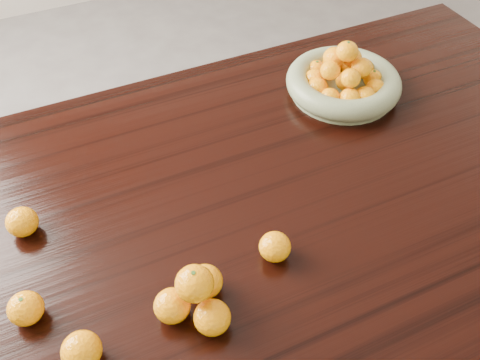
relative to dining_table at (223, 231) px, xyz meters
name	(u,v)px	position (x,y,z in m)	size (l,w,h in m)	color
dining_table	(223,231)	(0.00, 0.00, 0.00)	(2.00, 1.00, 0.75)	black
fruit_bowl	(344,81)	(0.44, 0.23, 0.13)	(0.30, 0.30, 0.15)	gray
orange_pyramid	(196,297)	(-0.14, -0.21, 0.13)	(0.14, 0.14, 0.12)	#FFA307
loose_orange_0	(26,308)	(-0.41, -0.10, 0.12)	(0.06, 0.06, 0.06)	#FFA307
loose_orange_1	(82,351)	(-0.34, -0.22, 0.12)	(0.07, 0.07, 0.06)	#FFA307
loose_orange_2	(275,247)	(0.04, -0.16, 0.12)	(0.06, 0.06, 0.06)	#FFA307
loose_orange_3	(22,222)	(-0.39, 0.10, 0.12)	(0.06, 0.06, 0.06)	#FFA307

